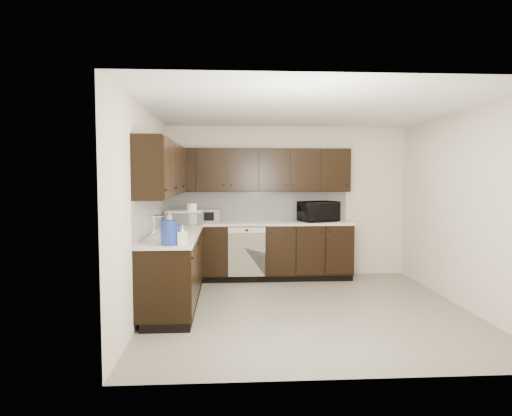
{
  "coord_description": "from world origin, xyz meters",
  "views": [
    {
      "loc": [
        -0.99,
        -5.61,
        1.69
      ],
      "look_at": [
        -0.61,
        0.6,
        1.24
      ],
      "focal_mm": 32.0,
      "sensor_mm": 36.0,
      "label": 1
    }
  ],
  "objects": [
    {
      "name": "soap_bottle_a",
      "position": [
        -1.48,
        -0.7,
        1.05
      ],
      "size": [
        0.1,
        0.1,
        0.21
      ],
      "primitive_type": "imported",
      "rotation": [
        0.0,
        0.0,
        0.01
      ],
      "color": "gray",
      "rests_on": "countertop"
    },
    {
      "name": "dishwasher",
      "position": [
        -0.7,
        1.41,
        0.55
      ],
      "size": [
        0.58,
        0.04,
        0.78
      ],
      "color": "beige",
      "rests_on": "lower_cabinets"
    },
    {
      "name": "sink",
      "position": [
        -1.68,
        -0.01,
        0.88
      ],
      "size": [
        0.54,
        0.82,
        0.42
      ],
      "color": "beige",
      "rests_on": "countertop"
    },
    {
      "name": "paper_towel_roll",
      "position": [
        -1.54,
        1.35,
        1.1
      ],
      "size": [
        0.19,
        0.19,
        0.32
      ],
      "primitive_type": "cylinder",
      "rotation": [
        0.0,
        0.0,
        0.42
      ],
      "color": "silver",
      "rests_on": "countertop"
    },
    {
      "name": "wall_right",
      "position": [
        2.0,
        0.0,
        1.25
      ],
      "size": [
        0.02,
        4.0,
        2.5
      ],
      "primitive_type": "cube",
      "color": "beige",
      "rests_on": "floor"
    },
    {
      "name": "lower_cabinets",
      "position": [
        -1.01,
        1.11,
        0.41
      ],
      "size": [
        3.0,
        2.8,
        0.9
      ],
      "color": "black",
      "rests_on": "floor"
    },
    {
      "name": "blue_pitcher",
      "position": [
        -1.62,
        -0.7,
        1.07
      ],
      "size": [
        0.22,
        0.22,
        0.26
      ],
      "primitive_type": "cylinder",
      "rotation": [
        0.0,
        0.0,
        0.33
      ],
      "color": "navy",
      "rests_on": "countertop"
    },
    {
      "name": "floor",
      "position": [
        0.0,
        0.0,
        0.0
      ],
      "size": [
        4.0,
        4.0,
        0.0
      ],
      "primitive_type": "plane",
      "color": "gray",
      "rests_on": "ground"
    },
    {
      "name": "wall_front",
      "position": [
        0.0,
        -2.0,
        1.25
      ],
      "size": [
        4.0,
        0.02,
        2.5
      ],
      "primitive_type": "cube",
      "color": "beige",
      "rests_on": "floor"
    },
    {
      "name": "wall_left",
      "position": [
        -2.0,
        0.0,
        1.25
      ],
      "size": [
        0.02,
        4.0,
        2.5
      ],
      "primitive_type": "cube",
      "color": "beige",
      "rests_on": "floor"
    },
    {
      "name": "ceiling",
      "position": [
        0.0,
        0.0,
        2.5
      ],
      "size": [
        4.0,
        4.0,
        0.0
      ],
      "primitive_type": "plane",
      "rotation": [
        3.14,
        0.0,
        0.0
      ],
      "color": "white",
      "rests_on": "wall_back"
    },
    {
      "name": "wall_back",
      "position": [
        0.0,
        2.0,
        1.25
      ],
      "size": [
        4.0,
        0.02,
        2.5
      ],
      "primitive_type": "cube",
      "color": "beige",
      "rests_on": "floor"
    },
    {
      "name": "soap_bottle_b",
      "position": [
        -1.82,
        0.89,
        1.06
      ],
      "size": [
        0.1,
        0.1,
        0.25
      ],
      "primitive_type": "imported",
      "rotation": [
        0.0,
        0.0,
        -0.05
      ],
      "color": "gray",
      "rests_on": "countertop"
    },
    {
      "name": "teal_tumbler",
      "position": [
        -1.52,
        1.35,
        1.05
      ],
      "size": [
        0.12,
        0.12,
        0.21
      ],
      "primitive_type": "cylinder",
      "rotation": [
        0.0,
        0.0,
        0.25
      ],
      "color": "#0B827C",
      "rests_on": "countertop"
    },
    {
      "name": "toaster_oven",
      "position": [
        -1.27,
        1.67,
        1.04
      ],
      "size": [
        0.37,
        0.3,
        0.21
      ],
      "primitive_type": "cube",
      "rotation": [
        0.0,
        0.0,
        -0.17
      ],
      "color": "#B4B4B6",
      "rests_on": "countertop"
    },
    {
      "name": "upper_cabinets",
      "position": [
        -1.1,
        1.2,
        1.77
      ],
      "size": [
        3.0,
        2.8,
        0.7
      ],
      "color": "black",
      "rests_on": "wall_back"
    },
    {
      "name": "backsplash",
      "position": [
        -1.22,
        1.32,
        1.18
      ],
      "size": [
        3.0,
        2.8,
        0.48
      ],
      "color": "silver",
      "rests_on": "countertop"
    },
    {
      "name": "storage_bin",
      "position": [
        -1.66,
        1.35,
        1.04
      ],
      "size": [
        0.58,
        0.48,
        0.2
      ],
      "primitive_type": "cube",
      "rotation": [
        0.0,
        0.0,
        -0.22
      ],
      "color": "silver",
      "rests_on": "countertop"
    },
    {
      "name": "microwave",
      "position": [
        0.48,
        1.69,
        1.1
      ],
      "size": [
        0.7,
        0.59,
        0.33
      ],
      "primitive_type": "imported",
      "rotation": [
        0.0,
        0.0,
        0.4
      ],
      "color": "black",
      "rests_on": "countertop"
    },
    {
      "name": "countertop",
      "position": [
        -1.01,
        1.11,
        0.92
      ],
      "size": [
        3.03,
        2.83,
        0.04
      ],
      "color": "beige",
      "rests_on": "lower_cabinets"
    }
  ]
}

